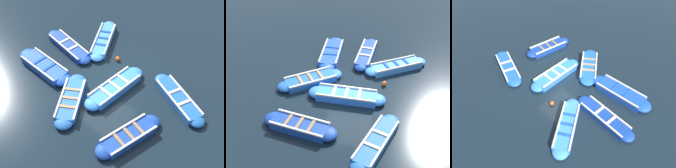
# 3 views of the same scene
# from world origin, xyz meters

# --- Properties ---
(ground_plane) EXTENTS (120.00, 120.00, 0.00)m
(ground_plane) POSITION_xyz_m (0.00, 0.00, 0.00)
(ground_plane) COLOR black
(boat_outer_left) EXTENTS (1.07, 3.72, 0.44)m
(boat_outer_left) POSITION_xyz_m (-1.33, 3.17, 0.19)
(boat_outer_left) COLOR #1947B7
(boat_outer_left) RESTS_ON ground
(boat_tucked) EXTENTS (1.23, 3.67, 0.39)m
(boat_tucked) POSITION_xyz_m (0.66, 3.42, 0.16)
(boat_tucked) COLOR navy
(boat_tucked) RESTS_ON ground
(boat_alongside) EXTENTS (2.12, 3.64, 0.37)m
(boat_alongside) POSITION_xyz_m (1.47, -3.38, 0.16)
(boat_alongside) COLOR #1E59AD
(boat_alongside) RESTS_ON ground
(boat_stern_in) EXTENTS (3.40, 2.62, 0.39)m
(boat_stern_in) POSITION_xyz_m (-2.00, 0.46, 0.17)
(boat_stern_in) COLOR #1E59AD
(boat_stern_in) RESTS_ON ground
(boat_far_corner) EXTENTS (3.46, 1.58, 0.42)m
(boat_far_corner) POSITION_xyz_m (-1.76, -2.91, 0.18)
(boat_far_corner) COLOR navy
(boat_far_corner) RESTS_ON ground
(boat_broadside) EXTENTS (3.54, 2.39, 0.40)m
(boat_broadside) POSITION_xyz_m (2.35, 2.31, 0.17)
(boat_broadside) COLOR #3884E0
(boat_broadside) RESTS_ON ground
(boat_mid_row) EXTENTS (3.78, 1.13, 0.44)m
(boat_mid_row) POSITION_xyz_m (-0.03, -0.62, 0.19)
(boat_mid_row) COLOR blue
(boat_mid_row) RESTS_ON ground
(buoy_orange_near) EXTENTS (0.24, 0.24, 0.24)m
(buoy_orange_near) POSITION_xyz_m (1.74, 0.71, 0.12)
(buoy_orange_near) COLOR #E05119
(buoy_orange_near) RESTS_ON ground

